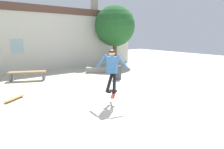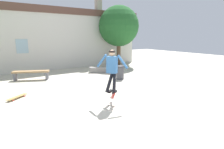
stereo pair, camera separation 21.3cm
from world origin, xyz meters
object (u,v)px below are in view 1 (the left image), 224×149
object	(u,v)px
park_bench	(27,74)
skateboard_resting	(15,98)
trash_bin	(118,72)
skateboard_flipping	(113,95)
skate_ledge	(100,70)
tree_right	(115,26)
skater	(112,67)

from	to	relation	value
park_bench	skateboard_resting	size ratio (longest dim) A/B	2.42
trash_bin	skateboard_flipping	size ratio (longest dim) A/B	1.04
skate_ledge	skateboard_resting	xyz separation A→B (m)	(-5.34, -2.57, -0.11)
tree_right	park_bench	xyz separation A→B (m)	(-6.87, -1.48, -2.76)
skateboard_flipping	park_bench	bearing A→B (deg)	46.41
tree_right	skateboard_flipping	bearing A→B (deg)	-125.90
skater	skateboard_resting	distance (m)	3.93
skate_ledge	trash_bin	size ratio (longest dim) A/B	2.42
trash_bin	skateboard_flipping	xyz separation A→B (m)	(-2.36, -2.93, -0.06)
skater	skate_ledge	bearing A→B (deg)	27.79
park_bench	trash_bin	world-z (taller)	trash_bin
park_bench	trash_bin	bearing A→B (deg)	-7.76
tree_right	skater	size ratio (longest dim) A/B	3.16
skate_ledge	tree_right	bearing A→B (deg)	66.23
skater	skateboard_flipping	world-z (taller)	skater
skate_ledge	skateboard_flipping	bearing A→B (deg)	-86.78
skater	skateboard_resting	size ratio (longest dim) A/B	1.91
park_bench	skateboard_flipping	world-z (taller)	skateboard_flipping
skate_ledge	skater	size ratio (longest dim) A/B	1.22
park_bench	skater	world-z (taller)	skater
park_bench	trash_bin	xyz separation A→B (m)	(4.22, -2.51, 0.03)
skateboard_flipping	tree_right	bearing A→B (deg)	-8.35
tree_right	trash_bin	world-z (taller)	tree_right
skateboard_flipping	skateboard_resting	size ratio (longest dim) A/B	0.92
tree_right	park_bench	size ratio (longest dim) A/B	2.48
trash_bin	park_bench	bearing A→B (deg)	149.30
skate_ledge	trash_bin	xyz separation A→B (m)	(-0.16, -2.14, 0.22)
skateboard_flipping	skateboard_resting	bearing A→B (deg)	75.88
skateboard_flipping	skateboard_resting	xyz separation A→B (m)	(-2.81, 2.50, -0.27)
tree_right	skate_ledge	bearing A→B (deg)	-143.41
skateboard_flipping	skateboard_resting	world-z (taller)	skateboard_flipping
park_bench	skateboard_resting	xyz separation A→B (m)	(-0.95, -2.94, -0.30)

